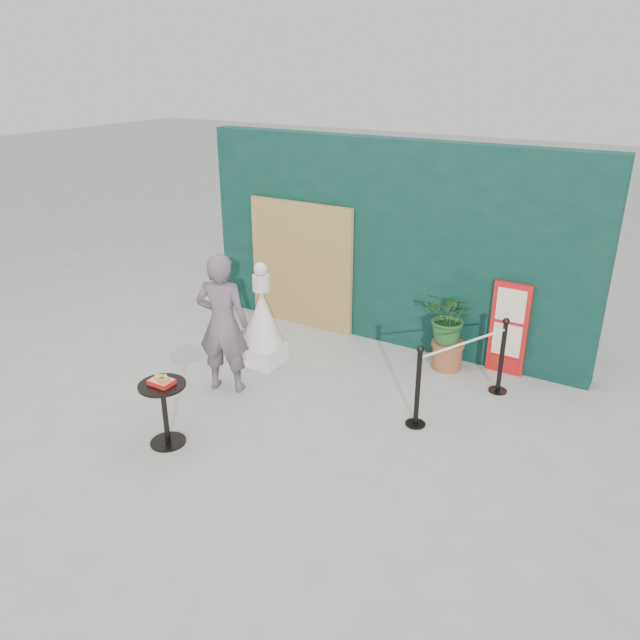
{
  "coord_description": "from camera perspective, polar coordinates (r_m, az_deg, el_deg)",
  "views": [
    {
      "loc": [
        3.69,
        -4.91,
        4.01
      ],
      "look_at": [
        0.0,
        1.2,
        1.0
      ],
      "focal_mm": 35.0,
      "sensor_mm": 36.0,
      "label": 1
    }
  ],
  "objects": [
    {
      "name": "cafe_table",
      "position": [
        7.11,
        -14.07,
        -7.48
      ],
      "size": [
        0.52,
        0.52,
        0.75
      ],
      "color": "black",
      "rests_on": "ground"
    },
    {
      "name": "food_basket",
      "position": [
        6.98,
        -14.27,
        -5.43
      ],
      "size": [
        0.26,
        0.19,
        0.11
      ],
      "color": "red",
      "rests_on": "cafe_table"
    },
    {
      "name": "ground",
      "position": [
        7.34,
        -4.93,
        -10.37
      ],
      "size": [
        60.0,
        60.0,
        0.0
      ],
      "primitive_type": "plane",
      "color": "#ADAAA5",
      "rests_on": "ground"
    },
    {
      "name": "stanchion_barrier",
      "position": [
        7.78,
        12.84,
        -4.64
      ],
      "size": [
        0.84,
        1.54,
        1.03
      ],
      "color": "black",
      "rests_on": "ground"
    },
    {
      "name": "planter",
      "position": [
        8.66,
        11.78,
        -0.39
      ],
      "size": [
        0.67,
        0.58,
        1.14
      ],
      "color": "brown",
      "rests_on": "ground"
    },
    {
      "name": "woman",
      "position": [
        7.94,
        -8.88,
        -0.32
      ],
      "size": [
        0.78,
        0.63,
        1.84
      ],
      "primitive_type": "imported",
      "rotation": [
        0.0,
        0.0,
        3.47
      ],
      "color": "#62545E",
      "rests_on": "ground"
    },
    {
      "name": "bamboo_fence",
      "position": [
        9.83,
        -1.75,
        5.02
      ],
      "size": [
        1.8,
        0.08,
        2.0
      ],
      "primitive_type": "cube",
      "color": "tan",
      "rests_on": "ground"
    },
    {
      "name": "menu_board",
      "position": [
        8.74,
        16.85,
        -0.79
      ],
      "size": [
        0.5,
        0.07,
        1.3
      ],
      "color": "red",
      "rests_on": "ground"
    },
    {
      "name": "statue",
      "position": [
        8.68,
        -5.27,
        -0.29
      ],
      "size": [
        0.58,
        0.58,
        1.49
      ],
      "color": "white",
      "rests_on": "ground"
    },
    {
      "name": "back_wall",
      "position": [
        9.21,
        6.33,
        6.92
      ],
      "size": [
        6.0,
        0.3,
        3.0
      ],
      "primitive_type": "cube",
      "color": "black",
      "rests_on": "ground"
    }
  ]
}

